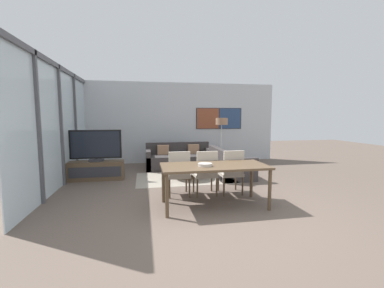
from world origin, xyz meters
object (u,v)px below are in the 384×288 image
(sofa_main, at_px, (179,159))
(fruit_bowl, at_px, (205,164))
(dining_table, at_px, (214,169))
(dining_chair_left, at_px, (179,172))
(floor_lamp, at_px, (222,124))
(dining_chair_right, at_px, (232,170))
(television, at_px, (96,146))
(sofa_side, at_px, (229,167))
(coffee_table, at_px, (186,168))
(tv_console, at_px, (97,170))
(dining_chair_centre, at_px, (206,171))

(sofa_main, bearing_deg, fruit_bowl, -90.66)
(dining_table, bearing_deg, dining_chair_left, 128.67)
(floor_lamp, bearing_deg, dining_chair_right, -103.32)
(sofa_main, height_order, floor_lamp, floor_lamp)
(sofa_main, xyz_separation_m, dining_chair_left, (-0.41, -2.93, 0.25))
(television, distance_m, fruit_bowl, 3.39)
(sofa_side, height_order, coffee_table, sofa_side)
(coffee_table, relative_size, dining_chair_right, 1.05)
(television, distance_m, floor_lamp, 3.93)
(tv_console, distance_m, sofa_main, 2.57)
(tv_console, bearing_deg, coffee_table, -6.50)
(dining_chair_left, height_order, dining_chair_centre, same)
(tv_console, relative_size, dining_chair_left, 1.45)
(dining_chair_left, xyz_separation_m, dining_chair_right, (1.10, -0.07, 0.00))
(television, xyz_separation_m, floor_lamp, (3.71, 1.21, 0.48))
(sofa_side, relative_size, coffee_table, 1.46)
(television, relative_size, dining_table, 0.67)
(sofa_side, distance_m, dining_chair_right, 1.62)
(tv_console, relative_size, television, 1.07)
(sofa_side, height_order, dining_chair_right, dining_chair_right)
(sofa_side, xyz_separation_m, fruit_bowl, (-1.20, -2.23, 0.52))
(tv_console, relative_size, coffee_table, 1.39)
(dining_table, height_order, dining_chair_left, dining_chair_left)
(dining_chair_left, height_order, dining_chair_right, same)
(television, relative_size, dining_chair_right, 1.36)
(fruit_bowl, distance_m, floor_lamp, 4.06)
(dining_chair_right, bearing_deg, tv_console, 148.39)
(coffee_table, height_order, dining_chair_left, dining_chair_left)
(dining_chair_right, distance_m, floor_lamp, 3.25)
(coffee_table, relative_size, dining_chair_centre, 1.05)
(television, distance_m, dining_table, 3.47)
(dining_table, distance_m, dining_chair_centre, 0.65)
(fruit_bowl, relative_size, floor_lamp, 0.16)
(tv_console, distance_m, floor_lamp, 4.06)
(sofa_main, xyz_separation_m, dining_chair_centre, (0.14, -2.98, 0.25))
(dining_chair_left, xyz_separation_m, dining_chair_centre, (0.55, -0.06, 0.00))
(coffee_table, xyz_separation_m, dining_table, (0.14, -2.20, 0.41))
(dining_chair_left, relative_size, dining_chair_right, 1.00)
(sofa_main, height_order, dining_table, sofa_main)
(dining_chair_left, relative_size, fruit_bowl, 3.65)
(dining_chair_right, bearing_deg, sofa_side, 73.39)
(television, height_order, dining_chair_left, television)
(dining_chair_centre, xyz_separation_m, dining_chair_right, (0.55, -0.01, 0.00))
(sofa_side, bearing_deg, television, 84.95)
(sofa_main, height_order, dining_chair_left, dining_chair_left)
(sofa_side, distance_m, dining_table, 2.42)
(sofa_main, distance_m, dining_table, 3.64)
(sofa_side, height_order, dining_table, sofa_side)
(television, xyz_separation_m, coffee_table, (2.29, -0.26, -0.61))
(television, xyz_separation_m, sofa_side, (3.45, -0.30, -0.61))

